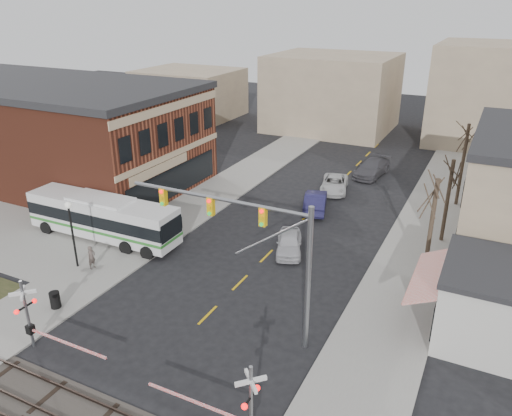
{
  "coord_description": "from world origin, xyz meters",
  "views": [
    {
      "loc": [
        13.25,
        -18.4,
        16.97
      ],
      "look_at": [
        -0.9,
        10.14,
        3.5
      ],
      "focal_mm": 35.0,
      "sensor_mm": 36.0,
      "label": 1
    }
  ],
  "objects": [
    {
      "name": "car_b",
      "position": [
        0.22,
        19.38,
        0.84
      ],
      "size": [
        3.12,
        5.38,
        1.68
      ],
      "primitive_type": "imported",
      "rotation": [
        0.0,
        0.0,
        3.42
      ],
      "color": "#1C1A42",
      "rests_on": "ground"
    },
    {
      "name": "rr_crossing_east",
      "position": [
        5.92,
        -4.93,
        1.97
      ],
      "size": [
        5.6,
        1.36,
        4.0
      ],
      "color": "gray",
      "rests_on": "ground"
    },
    {
      "name": "pedestrian_far",
      "position": [
        -11.31,
        8.32,
        0.98
      ],
      "size": [
        1.0,
        1.05,
        1.72
      ],
      "primitive_type": "imported",
      "rotation": [
        0.0,
        0.0,
        1.0
      ],
      "color": "#313156",
      "rests_on": "sidewalk_west"
    },
    {
      "name": "rr_crossing_west",
      "position": [
        -6.32,
        -4.46,
        1.97
      ],
      "size": [
        5.6,
        1.36,
        4.0
      ],
      "color": "gray",
      "rests_on": "ground"
    },
    {
      "name": "ground",
      "position": [
        0.0,
        0.0,
        0.0
      ],
      "size": [
        160.0,
        160.0,
        0.0
      ],
      "primitive_type": "plane",
      "color": "black",
      "rests_on": "ground"
    },
    {
      "name": "brick_building",
      "position": [
        -26.98,
        16.0,
        4.81
      ],
      "size": [
        30.4,
        15.4,
        9.6
      ],
      "color": "maroon",
      "rests_on": "ground"
    },
    {
      "name": "sidewalk_east",
      "position": [
        9.5,
        20.0,
        0.06
      ],
      "size": [
        5.0,
        60.0,
        0.12
      ],
      "primitive_type": "cube",
      "color": "gray",
      "rests_on": "ground"
    },
    {
      "name": "transit_bus",
      "position": [
        -12.22,
        7.08,
        1.8
      ],
      "size": [
        12.43,
        2.91,
        3.19
      ],
      "color": "silver",
      "rests_on": "ground"
    },
    {
      "name": "trash_bin",
      "position": [
        -8.35,
        -1.4,
        0.62
      ],
      "size": [
        0.6,
        0.6,
        1.0
      ],
      "primitive_type": "cylinder",
      "color": "black",
      "rests_on": "sidewalk_west"
    },
    {
      "name": "car_a",
      "position": [
        1.18,
        11.3,
        0.74
      ],
      "size": [
        3.18,
        4.69,
        1.48
      ],
      "primitive_type": "imported",
      "rotation": [
        0.0,
        0.0,
        0.36
      ],
      "color": "#B5B4BA",
      "rests_on": "ground"
    },
    {
      "name": "traffic_signal_mast",
      "position": [
        3.21,
        1.9,
        5.76
      ],
      "size": [
        10.48,
        0.3,
        8.0
      ],
      "color": "gray",
      "rests_on": "ground"
    },
    {
      "name": "tree_east_c",
      "position": [
        11.0,
        26.0,
        3.72
      ],
      "size": [
        0.28,
        0.28,
        7.2
      ],
      "color": "#382B21",
      "rests_on": "sidewalk_east"
    },
    {
      "name": "street_lamp",
      "position": [
        -10.82,
        2.81,
        3.45
      ],
      "size": [
        0.44,
        0.44,
        4.71
      ],
      "color": "black",
      "rests_on": "sidewalk_west"
    },
    {
      "name": "sidewalk_west",
      "position": [
        -9.5,
        20.0,
        0.06
      ],
      "size": [
        5.0,
        60.0,
        0.12
      ],
      "primitive_type": "cube",
      "color": "gray",
      "rests_on": "ground"
    },
    {
      "name": "pedestrian_near",
      "position": [
        -9.7,
        3.07,
        0.94
      ],
      "size": [
        0.41,
        0.61,
        1.64
      ],
      "primitive_type": "imported",
      "rotation": [
        0.0,
        0.0,
        1.53
      ],
      "color": "#5B4E49",
      "rests_on": "sidewalk_west"
    },
    {
      "name": "car_d",
      "position": [
        2.27,
        30.53,
        0.83
      ],
      "size": [
        3.05,
        5.99,
        1.67
      ],
      "primitive_type": "imported",
      "rotation": [
        0.0,
        0.0,
        -0.13
      ],
      "color": "#434248",
      "rests_on": "ground"
    },
    {
      "name": "tree_east_b",
      "position": [
        10.8,
        18.0,
        3.27
      ],
      "size": [
        0.28,
        0.28,
        6.3
      ],
      "color": "#382B21",
      "rests_on": "sidewalk_east"
    },
    {
      "name": "car_c",
      "position": [
        0.22,
        24.58,
        0.71
      ],
      "size": [
        3.44,
        5.48,
        1.41
      ],
      "primitive_type": "imported",
      "rotation": [
        0.0,
        0.0,
        0.23
      ],
      "color": "silver",
      "rests_on": "ground"
    },
    {
      "name": "tree_east_a",
      "position": [
        10.5,
        12.0,
        3.5
      ],
      "size": [
        0.28,
        0.28,
        6.75
      ],
      "color": "#382B21",
      "rests_on": "sidewalk_east"
    }
  ]
}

